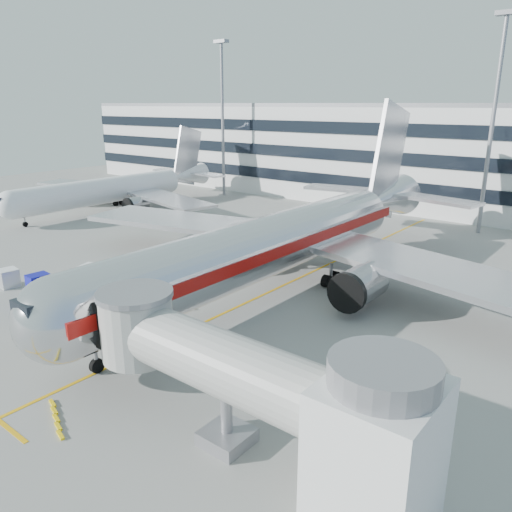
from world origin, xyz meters
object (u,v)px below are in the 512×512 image
Objects in this scene: cargo_container_left at (9,278)px; baggage_tug at (42,291)px; belt_loader at (119,289)px; main_jet at (287,238)px; cargo_container_right at (91,275)px; cargo_container_front at (36,315)px; ramp_worker at (131,303)px.

baggage_tug is at bearing -0.42° from cargo_container_left.
belt_loader is 10.54m from cargo_container_left.
baggage_tug is 1.88× the size of cargo_container_left.
main_jet reaches higher than cargo_container_left.
baggage_tug is at bearing -128.10° from belt_loader.
belt_loader reaches higher than cargo_container_left.
belt_loader is 2.21× the size of cargo_container_right.
ramp_worker is (3.89, 5.54, 0.20)m from cargo_container_front.
belt_loader is at bearing -129.85° from main_jet.
cargo_container_right is at bearing -141.29° from main_jet.
ramp_worker is (4.02, -1.76, 0.36)m from belt_loader.
cargo_container_front is (9.58, -2.63, -0.03)m from cargo_container_left.
cargo_container_front is at bearing -116.49° from main_jet.
baggage_tug is 1.95× the size of cargo_container_front.
ramp_worker is at bearing 54.92° from cargo_container_front.
cargo_container_left is 0.80× the size of cargo_container_right.
main_jet reaches higher than ramp_worker.
ramp_worker reaches higher than cargo_container_left.
cargo_container_left is (-5.75, 0.04, -0.19)m from baggage_tug.
ramp_worker is (8.33, -2.02, 0.09)m from cargo_container_right.
cargo_container_right is (5.14, 4.92, 0.08)m from cargo_container_left.
belt_loader is 1.47× the size of baggage_tug.
cargo_container_front is (0.13, -7.30, 0.16)m from belt_loader.
main_jet is at bearing 50.66° from baggage_tug.
cargo_container_left reaches higher than cargo_container_front.
cargo_container_right is at bearing 120.43° from cargo_container_front.
cargo_container_right is (-0.61, 4.97, -0.10)m from baggage_tug.
cargo_container_left is at bearing 153.50° from ramp_worker.
cargo_container_left is 1.04× the size of cargo_container_front.
main_jet is 31.35× the size of cargo_container_front.
main_jet is 25.95× the size of ramp_worker.
baggage_tug reaches higher than ramp_worker.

